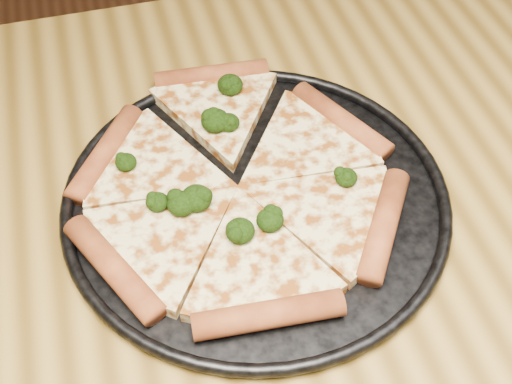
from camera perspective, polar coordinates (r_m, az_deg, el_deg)
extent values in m
cube|color=olive|center=(0.60, 3.63, -8.52)|extent=(1.20, 0.90, 0.04)
cube|color=brown|center=(1.30, 20.47, 2.70)|extent=(0.06, 0.06, 0.71)
cylinder|color=black|center=(0.63, 0.00, -0.77)|extent=(0.35, 0.35, 0.01)
torus|color=black|center=(0.63, 0.00, -0.36)|extent=(0.36, 0.36, 0.01)
cylinder|color=#A35228|center=(0.70, 7.25, 6.05)|extent=(0.08, 0.12, 0.02)
cylinder|color=#A35228|center=(0.75, -3.80, 9.86)|extent=(0.13, 0.03, 0.02)
cylinder|color=#A35228|center=(0.67, -12.66, 3.25)|extent=(0.09, 0.12, 0.02)
cylinder|color=#A35228|center=(0.58, -12.00, -6.36)|extent=(0.08, 0.12, 0.02)
cylinder|color=#A35228|center=(0.55, 1.06, -10.37)|extent=(0.13, 0.03, 0.02)
cylinder|color=#A35228|center=(0.61, 10.79, -2.78)|extent=(0.09, 0.12, 0.02)
ellipsoid|color=black|center=(0.68, -2.34, 5.92)|extent=(0.02, 0.02, 0.02)
ellipsoid|color=black|center=(0.61, -5.08, -0.53)|extent=(0.03, 0.03, 0.02)
ellipsoid|color=black|center=(0.59, 1.19, -2.39)|extent=(0.02, 0.02, 0.02)
ellipsoid|color=black|center=(0.58, -1.35, -3.32)|extent=(0.03, 0.03, 0.02)
ellipsoid|color=black|center=(0.63, 7.68, 1.24)|extent=(0.02, 0.02, 0.02)
ellipsoid|color=black|center=(0.72, -2.21, 9.08)|extent=(0.03, 0.03, 0.02)
ellipsoid|color=black|center=(0.68, -3.47, 6.07)|extent=(0.03, 0.03, 0.02)
ellipsoid|color=black|center=(0.65, -10.99, 2.50)|extent=(0.02, 0.02, 0.02)
ellipsoid|color=black|center=(0.61, -6.33, -0.99)|extent=(0.03, 0.03, 0.02)
ellipsoid|color=black|center=(0.61, -8.37, -0.84)|extent=(0.02, 0.02, 0.02)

